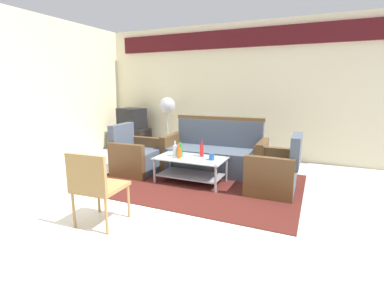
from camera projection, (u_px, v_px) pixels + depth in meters
name	position (u px, v px, depth m)	size (l,w,h in m)	color
ground_plane	(177.00, 208.00, 3.61)	(14.00, 14.00, 0.00)	silver
wall_back	(241.00, 88.00, 6.04)	(6.52, 0.19, 2.80)	beige
rug	(196.00, 183.00, 4.53)	(3.19, 2.20, 0.01)	#511E19
couch	(215.00, 154.00, 5.07)	(1.82, 0.79, 0.96)	#4C5666
armchair_left	(136.00, 157.00, 5.00)	(0.72, 0.78, 0.85)	#4C5666
armchair_right	(274.00, 173.00, 4.09)	(0.71, 0.77, 0.85)	#4C5666
coffee_table	(191.00, 166.00, 4.49)	(1.10, 0.60, 0.40)	silver
bottle_green	(180.00, 151.00, 4.52)	(0.07, 0.07, 0.24)	#2D8C38
bottle_red	(202.00, 150.00, 4.52)	(0.06, 0.06, 0.27)	red
bottle_orange	(179.00, 153.00, 4.42)	(0.07, 0.07, 0.23)	#D85919
bottle_clear	(175.00, 150.00, 4.55)	(0.07, 0.07, 0.25)	silver
cup	(212.00, 157.00, 4.31)	(0.08, 0.08, 0.10)	#2659A5
tv_stand	(133.00, 139.00, 6.83)	(0.80, 0.50, 0.52)	black
television	(132.00, 118.00, 6.73)	(0.68, 0.57, 0.48)	black
pedestal_fan	(167.00, 109.00, 6.35)	(0.36, 0.36, 1.27)	#2D2D33
wicker_chair	(95.00, 183.00, 3.04)	(0.51, 0.51, 0.84)	#AD844C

